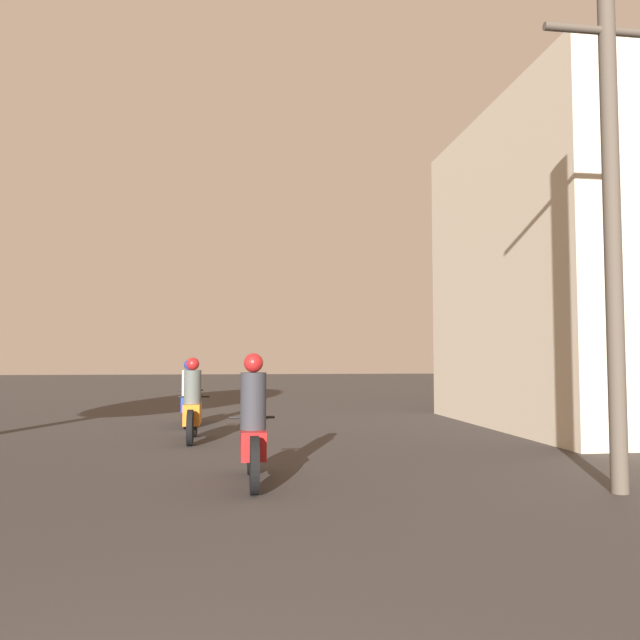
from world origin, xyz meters
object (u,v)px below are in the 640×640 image
at_px(motorcycle_red, 253,432).
at_px(utility_pole_near, 612,223).
at_px(motorcycle_orange, 192,408).
at_px(motorcycle_blue, 189,399).
at_px(building_right_near, 572,269).

xyz_separation_m(motorcycle_red, utility_pole_near, (4.18, -1.13, 2.52)).
height_order(motorcycle_orange, utility_pole_near, utility_pole_near).
height_order(motorcycle_blue, building_right_near, building_right_near).
distance_m(motorcycle_blue, utility_pole_near, 10.05).
bearing_deg(motorcycle_orange, motorcycle_red, -72.06).
bearing_deg(motorcycle_red, utility_pole_near, -18.36).
height_order(motorcycle_red, utility_pole_near, utility_pole_near).
xyz_separation_m(motorcycle_red, building_right_near, (7.47, 5.44, 2.96)).
xyz_separation_m(building_right_near, utility_pole_near, (-3.29, -6.57, -0.44)).
bearing_deg(motorcycle_blue, motorcycle_orange, -92.80).
bearing_deg(motorcycle_red, motorcycle_blue, 97.07).
bearing_deg(building_right_near, motorcycle_orange, -171.22).
bearing_deg(motorcycle_red, building_right_near, 32.84).
distance_m(motorcycle_orange, building_right_near, 9.07).
bearing_deg(utility_pole_near, building_right_near, 63.43).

